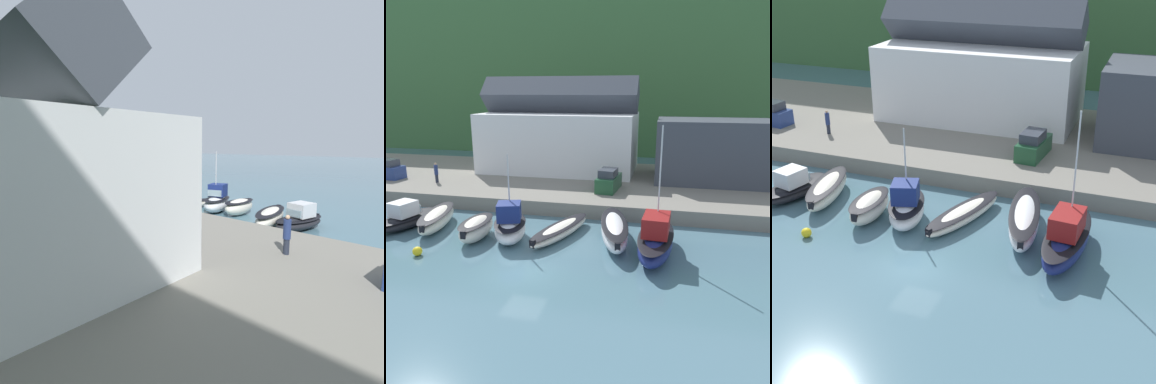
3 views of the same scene
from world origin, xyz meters
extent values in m
plane|color=slate|center=(0.00, 0.00, 0.00)|extent=(320.00, 320.00, 0.00)
cube|color=gray|center=(0.00, 20.56, 0.66)|extent=(98.69, 20.09, 1.32)
cube|color=white|center=(-4.34, 24.57, 4.79)|extent=(18.28, 10.02, 6.94)
cube|color=#474C56|center=(-4.34, 24.57, 10.40)|extent=(18.64, 4.28, 4.28)
ellipsoid|color=black|center=(-12.06, 5.33, 0.54)|extent=(3.26, 5.63, 1.08)
ellipsoid|color=black|center=(-12.06, 5.33, 0.91)|extent=(3.37, 5.75, 0.12)
cube|color=silver|center=(-12.12, 5.08, 1.66)|extent=(1.98, 2.16, 1.17)
cube|color=#8CA5B2|center=(-11.88, 6.12, 1.48)|extent=(1.44, 0.42, 0.58)
ellipsoid|color=white|center=(-9.61, 5.77, 0.73)|extent=(3.26, 6.59, 1.47)
ellipsoid|color=black|center=(-9.61, 5.77, 1.25)|extent=(3.36, 6.74, 0.12)
cube|color=black|center=(-8.91, 2.84, 1.03)|extent=(0.41, 0.36, 0.56)
ellipsoid|color=white|center=(-5.30, 4.27, 0.81)|extent=(2.08, 4.47, 1.62)
ellipsoid|color=black|center=(-5.30, 4.27, 1.38)|extent=(2.15, 4.56, 0.12)
cube|color=black|center=(-5.19, 2.19, 1.13)|extent=(0.37, 0.30, 0.56)
ellipsoid|color=white|center=(-2.74, 4.69, 0.82)|extent=(3.58, 5.22, 1.64)
ellipsoid|color=black|center=(-2.74, 4.69, 1.39)|extent=(3.69, 5.34, 0.12)
cube|color=navy|center=(-2.67, 4.47, 2.29)|extent=(2.10, 2.10, 1.31)
cube|color=#8CA5B2|center=(-2.97, 5.41, 2.10)|extent=(1.47, 0.55, 0.65)
cylinder|color=silver|center=(-2.85, 5.04, 4.04)|extent=(0.10, 0.10, 4.79)
ellipsoid|color=white|center=(0.76, 6.05, 0.49)|extent=(3.78, 7.44, 0.98)
ellipsoid|color=black|center=(0.76, 6.05, 0.84)|extent=(3.89, 7.60, 0.12)
cube|color=black|center=(-0.30, 2.75, 0.69)|extent=(0.43, 0.38, 0.56)
ellipsoid|color=white|center=(4.89, 6.11, 0.83)|extent=(3.27, 7.73, 1.67)
ellipsoid|color=black|center=(4.89, 6.11, 1.42)|extent=(3.37, 7.89, 0.12)
cube|color=black|center=(5.57, 2.61, 1.17)|extent=(0.41, 0.34, 0.56)
ellipsoid|color=navy|center=(7.96, 4.32, 0.83)|extent=(2.75, 7.24, 1.67)
ellipsoid|color=black|center=(7.96, 4.32, 1.42)|extent=(2.85, 7.39, 0.12)
cube|color=maroon|center=(7.93, 3.97, 2.33)|extent=(1.85, 2.60, 1.32)
cube|color=#8CA5B2|center=(8.03, 5.35, 2.13)|extent=(1.50, 0.21, 0.66)
cylinder|color=silver|center=(8.00, 4.85, 5.21)|extent=(0.10, 0.10, 7.07)
cube|color=#1E4C2D|center=(3.01, 16.01, 2.02)|extent=(2.16, 4.34, 1.40)
cube|color=#333842|center=(2.98, 15.70, 3.10)|extent=(1.73, 2.44, 0.76)
cylinder|color=#232838|center=(-15.46, 14.95, 1.74)|extent=(0.32, 0.32, 0.85)
cylinder|color=navy|center=(-15.46, 14.95, 2.69)|extent=(0.40, 0.40, 1.05)
sphere|color=tan|center=(-15.46, 14.95, 3.34)|extent=(0.24, 0.24, 0.24)
sphere|color=yellow|center=(-7.79, 0.59, 0.32)|extent=(0.64, 0.64, 0.64)
camera|label=1|loc=(-22.15, 29.55, 7.09)|focal=28.00mm
camera|label=2|loc=(8.09, -19.82, 10.85)|focal=35.00mm
camera|label=3|loc=(11.82, -23.41, 17.11)|focal=50.00mm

